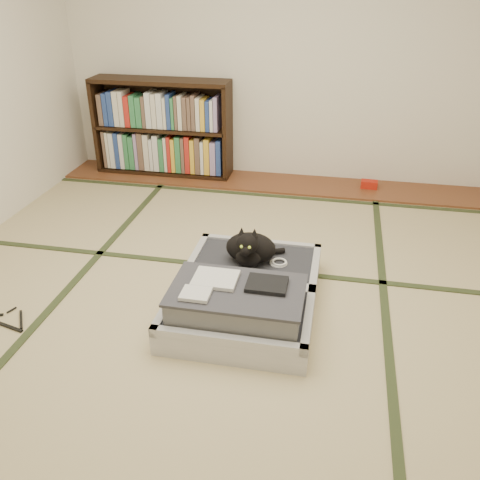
# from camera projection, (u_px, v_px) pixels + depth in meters

# --- Properties ---
(floor) EXTENTS (4.50, 4.50, 0.00)m
(floor) POSITION_uv_depth(u_px,v_px,m) (221.00, 300.00, 3.17)
(floor) COLOR tan
(floor) RESTS_ON ground
(wood_strip) EXTENTS (4.00, 0.50, 0.02)m
(wood_strip) POSITION_uv_depth(u_px,v_px,m) (269.00, 183.00, 4.90)
(wood_strip) COLOR brown
(wood_strip) RESTS_ON ground
(red_item) EXTENTS (0.15, 0.10, 0.07)m
(red_item) POSITION_uv_depth(u_px,v_px,m) (369.00, 184.00, 4.74)
(red_item) COLOR #AB1B0D
(red_item) RESTS_ON wood_strip
(room_shell) EXTENTS (4.50, 4.50, 4.50)m
(room_shell) POSITION_uv_depth(u_px,v_px,m) (216.00, 54.00, 2.48)
(room_shell) COLOR white
(room_shell) RESTS_ON ground
(tatami_borders) EXTENTS (4.00, 4.50, 0.01)m
(tatami_borders) POSITION_uv_depth(u_px,v_px,m) (237.00, 261.00, 3.60)
(tatami_borders) COLOR #2D381E
(tatami_borders) RESTS_ON ground
(bookcase) EXTENTS (1.33, 0.30, 0.92)m
(bookcase) POSITION_uv_depth(u_px,v_px,m) (163.00, 130.00, 4.93)
(bookcase) COLOR black
(bookcase) RESTS_ON wood_strip
(suitcase) EXTENTS (0.83, 1.11, 0.33)m
(suitcase) POSITION_uv_depth(u_px,v_px,m) (245.00, 294.00, 3.03)
(suitcase) COLOR silver
(suitcase) RESTS_ON floor
(cat) EXTENTS (0.37, 0.37, 0.30)m
(cat) POSITION_uv_depth(u_px,v_px,m) (250.00, 248.00, 3.20)
(cat) COLOR black
(cat) RESTS_ON suitcase
(cable_coil) EXTENTS (0.12, 0.12, 0.03)m
(cable_coil) POSITION_uv_depth(u_px,v_px,m) (279.00, 263.00, 3.24)
(cable_coil) COLOR white
(cable_coil) RESTS_ON suitcase
(hanger) EXTENTS (0.38, 0.21, 0.01)m
(hanger) POSITION_uv_depth(u_px,v_px,m) (2.00, 320.00, 2.98)
(hanger) COLOR black
(hanger) RESTS_ON floor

